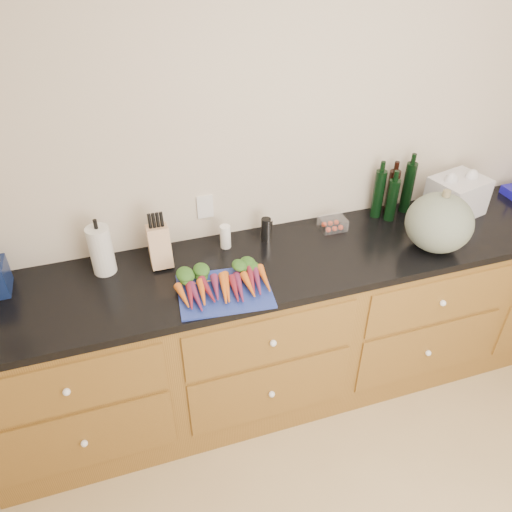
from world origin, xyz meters
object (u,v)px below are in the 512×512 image
object	(u,v)px
squash	(439,223)
paper_towel	(101,250)
cutting_board	(225,291)
carrots	(223,282)
tomato_box	(333,224)
knife_block	(160,246)

from	to	relation	value
squash	paper_towel	bearing A→B (deg)	169.15
cutting_board	carrots	bearing A→B (deg)	90.00
cutting_board	paper_towel	xyz separation A→B (m)	(-0.49, 0.32, 0.11)
squash	paper_towel	world-z (taller)	squash
carrots	paper_towel	bearing A→B (deg)	149.64
cutting_board	tomato_box	world-z (taller)	tomato_box
cutting_board	knife_block	world-z (taller)	knife_block
squash	knife_block	bearing A→B (deg)	167.89
squash	cutting_board	bearing A→B (deg)	-179.09
paper_towel	squash	bearing A→B (deg)	-10.85
carrots	knife_block	size ratio (longest dim) A/B	2.03
carrots	tomato_box	distance (m)	0.74
knife_block	tomato_box	bearing A→B (deg)	1.89
paper_towel	knife_block	world-z (taller)	paper_towel
carrots	tomato_box	xyz separation A→B (m)	(0.68, 0.30, -0.00)
tomato_box	squash	bearing A→B (deg)	-37.39
tomato_box	knife_block	bearing A→B (deg)	-178.11
cutting_board	carrots	distance (m)	0.04
squash	tomato_box	bearing A→B (deg)	142.61
knife_block	paper_towel	bearing A→B (deg)	175.62
cutting_board	tomato_box	size ratio (longest dim) A/B	3.08
carrots	cutting_board	bearing A→B (deg)	-90.00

